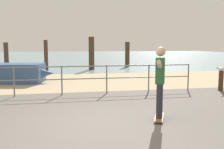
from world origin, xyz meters
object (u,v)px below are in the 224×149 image
object	(u,v)px
bollard_short	(221,81)
skateboard	(159,117)
seagull	(221,69)
skateboarder	(160,78)

from	to	relation	value
bollard_short	skateboard	bearing A→B (deg)	-139.68
seagull	skateboard	bearing A→B (deg)	-139.57
skateboard	bollard_short	size ratio (longest dim) A/B	1.04
seagull	bollard_short	bearing A→B (deg)	7.22
skateboard	skateboarder	world-z (taller)	skateboarder
skateboarder	skateboard	bearing A→B (deg)	10.62
skateboarder	seagull	world-z (taller)	skateboarder
skateboarder	seagull	distance (m)	4.89
bollard_short	seagull	size ratio (longest dim) A/B	1.59
skateboard	bollard_short	bearing A→B (deg)	40.32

